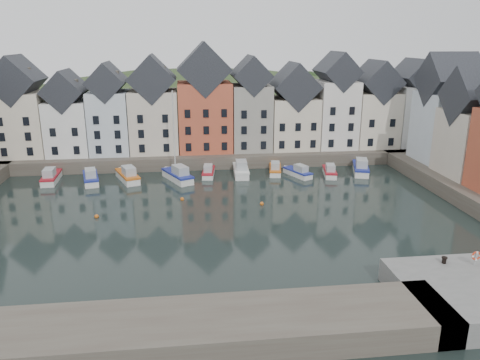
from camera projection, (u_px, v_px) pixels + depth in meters
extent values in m
plane|color=black|center=(217.00, 222.00, 53.66)|extent=(260.00, 260.00, 0.00)
cube|color=#4A4139|center=(205.00, 152.00, 81.86)|extent=(90.00, 16.00, 2.00)
cube|color=#4A4139|center=(93.00, 337.00, 31.33)|extent=(50.00, 6.00, 2.00)
ellipsoid|color=#23361B|center=(201.00, 204.00, 112.09)|extent=(153.60, 70.40, 64.00)
sphere|color=black|center=(133.00, 95.00, 97.90)|extent=(5.77, 5.77, 5.77)
sphere|color=black|center=(302.00, 91.00, 111.84)|extent=(5.27, 5.27, 5.27)
sphere|color=black|center=(339.00, 94.00, 106.49)|extent=(5.07, 5.07, 5.07)
sphere|color=black|center=(262.00, 95.00, 105.44)|extent=(5.01, 5.01, 5.01)
sphere|color=black|center=(24.00, 104.00, 101.19)|extent=(3.94, 3.94, 3.94)
sphere|color=black|center=(316.00, 91.00, 111.78)|extent=(5.21, 5.21, 5.21)
sphere|color=black|center=(207.00, 92.00, 107.16)|extent=(5.45, 5.45, 5.45)
sphere|color=black|center=(374.00, 100.00, 101.78)|extent=(4.49, 4.49, 4.49)
cube|color=beige|center=(22.00, 124.00, 74.86)|extent=(7.67, 8.00, 10.07)
cube|color=black|center=(16.00, 80.00, 72.84)|extent=(7.67, 8.16, 7.67)
cube|color=white|center=(70.00, 127.00, 75.91)|extent=(6.56, 8.00, 8.61)
cube|color=black|center=(66.00, 90.00, 74.18)|extent=(6.56, 8.16, 6.56)
cube|color=silver|center=(111.00, 122.00, 76.45)|extent=(6.20, 8.00, 10.02)
cube|color=black|center=(107.00, 82.00, 74.54)|extent=(6.20, 8.16, 6.20)
cube|color=beige|center=(154.00, 121.00, 77.25)|extent=(7.70, 8.00, 10.08)
cube|color=black|center=(152.00, 78.00, 75.23)|extent=(7.70, 8.16, 7.70)
cube|color=#BA5035|center=(205.00, 117.00, 78.04)|extent=(8.69, 8.00, 11.28)
cube|color=black|center=(204.00, 69.00, 75.77)|extent=(8.69, 8.16, 8.69)
cube|color=gray|center=(250.00, 117.00, 78.99)|extent=(6.43, 8.00, 10.78)
cube|color=black|center=(251.00, 75.00, 76.96)|extent=(6.43, 8.16, 6.43)
cube|color=beige|center=(292.00, 123.00, 80.15)|extent=(7.88, 8.00, 8.56)
cube|color=black|center=(294.00, 86.00, 78.34)|extent=(7.88, 8.16, 7.88)
cube|color=white|center=(334.00, 114.00, 80.60)|extent=(6.50, 8.00, 11.27)
cube|color=black|center=(337.00, 71.00, 78.49)|extent=(6.50, 8.16, 6.50)
cube|color=beige|center=(373.00, 119.00, 81.69)|extent=(7.23, 8.00, 9.32)
cube|color=black|center=(376.00, 81.00, 79.81)|extent=(7.23, 8.16, 7.23)
cube|color=white|center=(410.00, 115.00, 82.33)|extent=(6.18, 8.00, 10.32)
cube|color=black|center=(415.00, 77.00, 80.38)|extent=(6.18, 8.16, 6.18)
cube|color=silver|center=(445.00, 127.00, 71.14)|extent=(7.47, 8.00, 10.38)
cube|color=black|center=(451.00, 79.00, 69.05)|extent=(7.62, 8.00, 8.00)
cube|color=beige|center=(475.00, 143.00, 63.75)|extent=(8.14, 8.00, 8.89)
sphere|color=#C85E17|center=(182.00, 199.00, 60.76)|extent=(0.50, 0.50, 0.50)
sphere|color=#C85E17|center=(262.00, 204.00, 59.05)|extent=(0.50, 0.50, 0.50)
sphere|color=#C85E17|center=(97.00, 216.00, 54.86)|extent=(0.50, 0.50, 0.50)
cube|color=silver|center=(52.00, 179.00, 68.62)|extent=(2.16, 6.28, 1.14)
cube|color=maroon|center=(51.00, 175.00, 68.44)|extent=(2.27, 6.41, 0.26)
cube|color=#9EA3A6|center=(49.00, 173.00, 67.38)|extent=(1.57, 2.55, 1.24)
cube|color=silver|center=(91.00, 180.00, 68.26)|extent=(3.21, 6.51, 1.15)
cube|color=navy|center=(91.00, 176.00, 68.07)|extent=(3.34, 6.65, 0.26)
cube|color=#9EA3A6|center=(90.00, 173.00, 67.05)|extent=(1.97, 2.76, 1.25)
cube|color=silver|center=(128.00, 178.00, 69.12)|extent=(4.18, 6.85, 1.21)
cube|color=#C85E17|center=(127.00, 174.00, 68.93)|extent=(4.33, 7.02, 0.27)
cube|color=#9EA3A6|center=(129.00, 171.00, 67.90)|extent=(2.37, 3.01, 1.32)
cube|color=silver|center=(178.00, 178.00, 69.20)|extent=(4.74, 7.07, 1.25)
cube|color=navy|center=(177.00, 173.00, 69.00)|extent=(4.90, 7.24, 0.29)
cube|color=#9EA3A6|center=(180.00, 170.00, 67.97)|extent=(2.60, 3.15, 1.37)
cylinder|color=silver|center=(174.00, 134.00, 67.88)|extent=(0.16, 0.16, 12.54)
cube|color=silver|center=(209.00, 174.00, 71.57)|extent=(2.22, 5.45, 0.97)
cube|color=maroon|center=(209.00, 170.00, 71.41)|extent=(2.32, 5.57, 0.22)
cube|color=#9EA3A6|center=(208.00, 168.00, 70.50)|extent=(1.49, 2.25, 1.06)
cube|color=silver|center=(241.00, 172.00, 72.14)|extent=(2.42, 6.93, 1.25)
cube|color=silver|center=(241.00, 168.00, 71.94)|extent=(2.54, 7.07, 0.28)
cube|color=#9EA3A6|center=(241.00, 165.00, 70.76)|extent=(1.74, 2.81, 1.36)
cube|color=silver|center=(275.00, 171.00, 72.94)|extent=(2.63, 5.71, 1.01)
cube|color=#C85E17|center=(275.00, 168.00, 72.78)|extent=(2.74, 5.83, 0.23)
cube|color=#9EA3A6|center=(275.00, 166.00, 71.83)|extent=(1.66, 2.40, 1.10)
cube|color=silver|center=(297.00, 174.00, 71.40)|extent=(3.64, 5.52, 0.98)
cube|color=navy|center=(298.00, 171.00, 71.24)|extent=(3.77, 5.65, 0.22)
cube|color=#9EA3A6|center=(301.00, 168.00, 70.43)|extent=(2.01, 2.46, 1.07)
cube|color=silver|center=(329.00, 173.00, 71.79)|extent=(2.64, 5.61, 0.99)
cube|color=maroon|center=(330.00, 170.00, 71.63)|extent=(2.74, 5.74, 0.23)
cube|color=#9EA3A6|center=(330.00, 168.00, 70.70)|extent=(1.65, 2.36, 1.08)
cube|color=silver|center=(360.00, 170.00, 73.17)|extent=(3.95, 7.14, 1.25)
cube|color=navy|center=(361.00, 166.00, 72.97)|extent=(4.10, 7.31, 0.29)
cube|color=#9EA3A6|center=(362.00, 163.00, 71.81)|extent=(2.32, 3.08, 1.37)
cylinder|color=black|center=(444.00, 260.00, 39.40)|extent=(0.36, 0.36, 0.50)
cylinder|color=black|center=(445.00, 258.00, 39.32)|extent=(0.48, 0.48, 0.08)
cube|color=gray|center=(475.00, 259.00, 38.95)|extent=(0.10, 0.10, 1.10)
torus|color=red|center=(476.00, 256.00, 38.80)|extent=(0.80, 0.14, 0.80)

